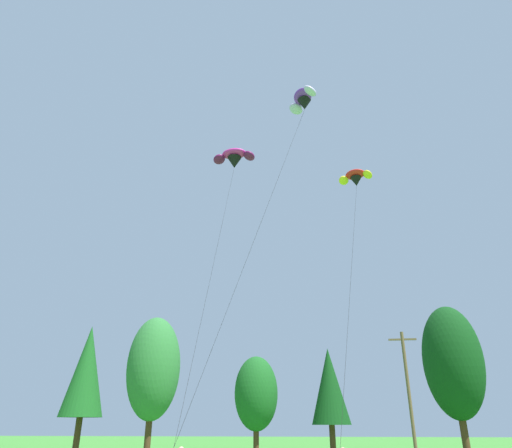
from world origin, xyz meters
TOP-DOWN VIEW (x-y plane):
  - treeline_tree_c at (-20.39, 51.58)m, footprint 4.27×4.27m
  - treeline_tree_d at (-13.01, 50.95)m, footprint 5.23×5.23m
  - treeline_tree_e at (-2.76, 51.52)m, footprint 4.15×4.15m
  - treeline_tree_f at (4.29, 52.28)m, footprint 3.68×3.68m
  - treeline_tree_g at (15.48, 50.04)m, footprint 5.25×5.25m
  - utility_pole at (10.19, 43.92)m, footprint 2.20×0.26m
  - parafoil_kite_high_magenta at (-3.11, 39.01)m, footprint 3.96×15.70m
  - parafoil_kite_mid_red_yellow at (6.82, 35.97)m, footprint 4.30×12.84m
  - parafoil_kite_far_purple at (3.18, 31.35)m, footprint 6.90×8.81m

SIDE VIEW (x-z plane):
  - utility_pole at x=10.19m, z-range 0.26..9.70m
  - treeline_tree_e at x=-2.76m, z-range 0.91..9.61m
  - treeline_tree_f at x=4.29m, z-range 1.19..10.67m
  - treeline_tree_c at x=-20.39m, z-range 1.53..13.66m
  - treeline_tree_d at x=-13.01m, z-range 1.34..14.05m
  - treeline_tree_g at x=15.48m, z-range 1.35..14.14m
  - parafoil_kite_mid_red_yellow at x=6.82m, z-range 10.11..29.22m
  - parafoil_kite_far_purple at x=3.18m, z-range 12.24..35.05m
  - parafoil_kite_high_magenta at x=-3.11m, z-range 12.38..35.63m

